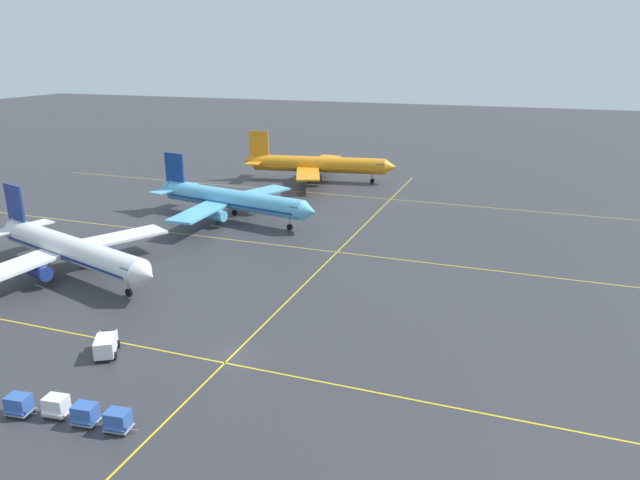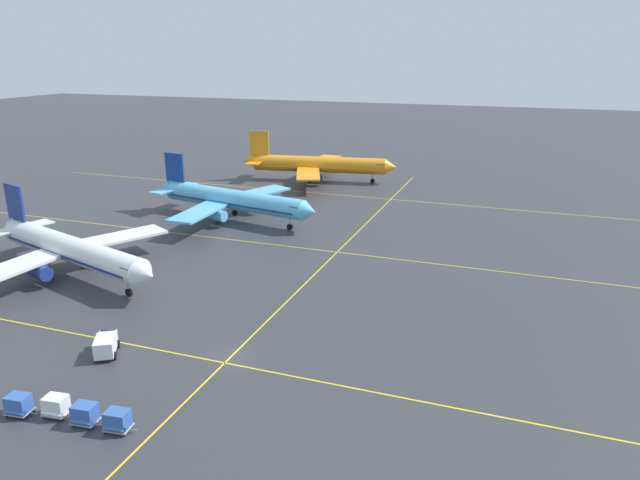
# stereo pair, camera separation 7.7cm
# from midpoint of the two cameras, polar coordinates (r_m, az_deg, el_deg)

# --- Properties ---
(ground_plane) EXTENTS (600.00, 600.00, 0.00)m
(ground_plane) POSITION_cam_midpoint_polar(r_m,az_deg,el_deg) (62.90, -8.40, -10.92)
(ground_plane) COLOR #333338
(airliner_front_gate) EXTENTS (35.27, 30.10, 11.16)m
(airliner_front_gate) POSITION_cam_midpoint_polar(r_m,az_deg,el_deg) (88.69, -23.26, -0.82)
(airliner_front_gate) COLOR white
(airliner_front_gate) RESTS_ON ground
(airliner_second_row) EXTENTS (36.20, 30.78, 11.30)m
(airliner_second_row) POSITION_cam_midpoint_polar(r_m,az_deg,el_deg) (109.80, -8.67, 3.93)
(airliner_second_row) COLOR #5BB7E5
(airliner_second_row) RESTS_ON ground
(airliner_third_row) EXTENTS (37.56, 32.04, 11.69)m
(airliner_third_row) POSITION_cam_midpoint_polar(r_m,az_deg,el_deg) (141.58, -0.31, 7.36)
(airliner_third_row) COLOR orange
(airliner_third_row) RESTS_ON ground
(taxiway_markings) EXTENTS (168.33, 119.87, 0.01)m
(taxiway_markings) POSITION_cam_midpoint_polar(r_m,az_deg,el_deg) (91.84, 1.65, -1.19)
(taxiway_markings) COLOR yellow
(taxiway_markings) RESTS_ON ground
(service_truck_red_van) EXTENTS (3.69, 4.47, 2.10)m
(service_truck_red_van) POSITION_cam_midpoint_polar(r_m,az_deg,el_deg) (65.53, -20.17, -9.50)
(service_truck_red_van) COLOR white
(service_truck_red_van) RESTS_ON ground
(baggage_cart_row_leftmost) EXTENTS (2.83, 1.91, 1.86)m
(baggage_cart_row_leftmost) POSITION_cam_midpoint_polar(r_m,az_deg,el_deg) (58.74, -27.36, -14.07)
(baggage_cart_row_leftmost) COLOR #99999E
(baggage_cart_row_leftmost) RESTS_ON ground
(baggage_cart_row_second) EXTENTS (2.83, 1.91, 1.86)m
(baggage_cart_row_second) POSITION_cam_midpoint_polar(r_m,az_deg,el_deg) (57.20, -24.39, -14.52)
(baggage_cart_row_second) COLOR #99999E
(baggage_cart_row_second) RESTS_ON ground
(baggage_cart_row_middle) EXTENTS (2.83, 1.91, 1.86)m
(baggage_cart_row_middle) POSITION_cam_midpoint_polar(r_m,az_deg,el_deg) (55.17, -21.98, -15.46)
(baggage_cart_row_middle) COLOR #99999E
(baggage_cart_row_middle) RESTS_ON ground
(baggage_cart_row_fourth) EXTENTS (2.83, 1.91, 1.86)m
(baggage_cart_row_fourth) POSITION_cam_midpoint_polar(r_m,az_deg,el_deg) (53.43, -19.17, -16.29)
(baggage_cart_row_fourth) COLOR #99999E
(baggage_cart_row_fourth) RESTS_ON ground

